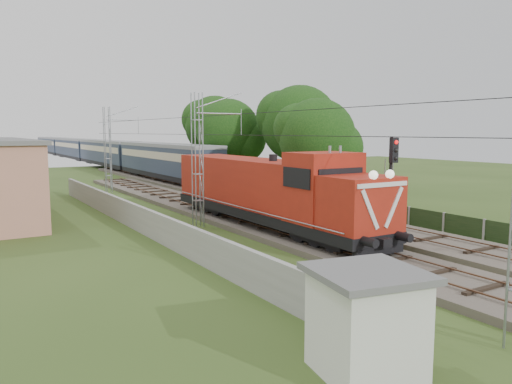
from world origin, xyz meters
TOP-DOWN VIEW (x-y plane):
  - ground at (0.00, 0.00)m, footprint 140.00×140.00m
  - track_main at (0.00, 7.00)m, footprint 4.20×70.00m
  - track_side at (5.00, 20.00)m, footprint 4.20×80.00m
  - catenary at (-2.95, 12.00)m, footprint 3.31×70.00m
  - boundary_wall at (-6.50, 12.00)m, footprint 0.25×40.00m
  - fence at (8.00, 3.00)m, footprint 0.12×32.00m
  - locomotive at (0.00, 8.89)m, footprint 3.19×18.24m
  - coach_rake at (5.00, 74.54)m, footprint 3.23×96.51m
  - signal_post at (2.66, 1.95)m, footprint 0.61×0.47m
  - relay_hut at (-7.40, -6.89)m, footprint 2.88×2.88m
  - tree_a at (9.64, 16.57)m, footprint 6.46×6.16m
  - tree_b at (13.61, 24.29)m, footprint 7.86×7.48m
  - tree_c at (9.71, 31.73)m, footprint 7.08×6.74m
  - tree_d at (12.54, 40.36)m, footprint 7.79×7.42m

SIDE VIEW (x-z plane):
  - ground at x=0.00m, z-range 0.00..0.00m
  - track_main at x=0.00m, z-range -0.04..0.41m
  - track_side at x=5.00m, z-range -0.04..0.41m
  - fence at x=8.00m, z-range 0.00..1.20m
  - boundary_wall at x=-6.50m, z-range 0.00..1.50m
  - relay_hut at x=-7.40m, z-range 0.01..2.55m
  - locomotive at x=0.00m, z-range 0.04..4.67m
  - coach_rake at x=5.00m, z-range 0.79..4.52m
  - signal_post at x=2.66m, z-range 1.03..6.51m
  - catenary at x=-2.95m, z-range 0.05..8.05m
  - tree_a at x=9.64m, z-range 1.04..9.42m
  - tree_c at x=9.71m, z-range 1.13..10.31m
  - tree_d at x=12.54m, z-range 1.25..11.35m
  - tree_b at x=13.61m, z-range 1.26..11.45m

